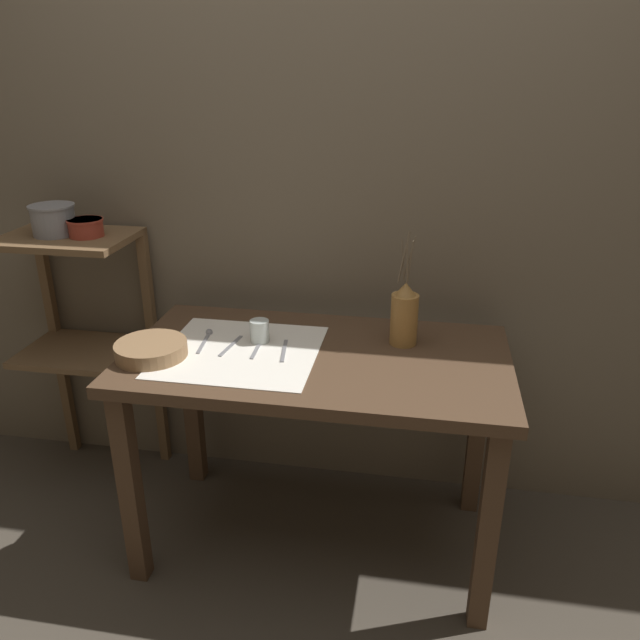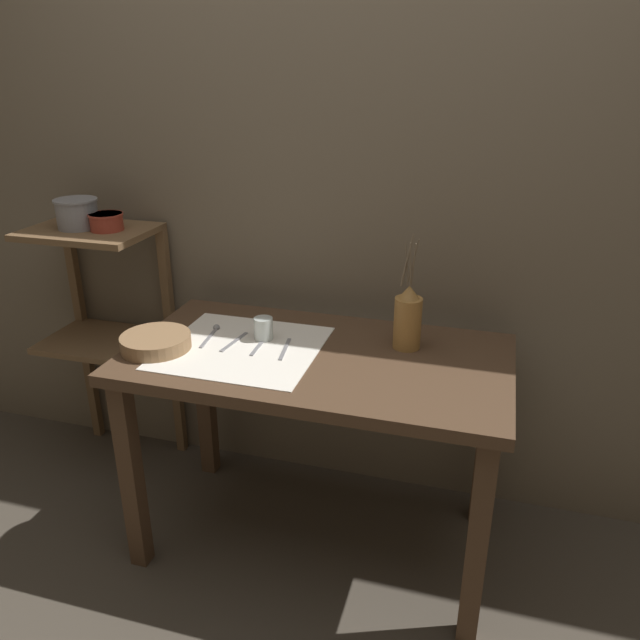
# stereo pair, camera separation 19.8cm
# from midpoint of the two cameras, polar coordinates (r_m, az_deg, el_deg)

# --- Properties ---
(ground_plane) EXTENTS (12.00, 12.00, 0.00)m
(ground_plane) POSITION_cam_midpoint_polar(r_m,az_deg,el_deg) (2.46, -2.72, -19.34)
(ground_plane) COLOR #473F35
(stone_wall_back) EXTENTS (7.00, 0.06, 2.40)m
(stone_wall_back) POSITION_cam_midpoint_polar(r_m,az_deg,el_deg) (2.31, -0.81, 11.61)
(stone_wall_back) COLOR #6B5E4C
(stone_wall_back) RESTS_ON ground_plane
(wooden_table) EXTENTS (1.25, 0.68, 0.76)m
(wooden_table) POSITION_cam_midpoint_polar(r_m,az_deg,el_deg) (2.08, -3.05, -5.87)
(wooden_table) COLOR #4C3523
(wooden_table) RESTS_ON ground_plane
(wooden_shelf_unit) EXTENTS (0.48, 0.34, 1.05)m
(wooden_shelf_unit) POSITION_cam_midpoint_polar(r_m,az_deg,el_deg) (2.64, -22.81, 0.69)
(wooden_shelf_unit) COLOR brown
(wooden_shelf_unit) RESTS_ON ground_plane
(linen_cloth) EXTENTS (0.51, 0.48, 0.00)m
(linen_cloth) POSITION_cam_midpoint_polar(r_m,az_deg,el_deg) (2.07, -10.03, -2.89)
(linen_cloth) COLOR white
(linen_cloth) RESTS_ON wooden_table
(pitcher_with_flowers) EXTENTS (0.09, 0.09, 0.39)m
(pitcher_with_flowers) POSITION_cam_midpoint_polar(r_m,az_deg,el_deg) (2.07, 5.02, 0.38)
(pitcher_with_flowers) COLOR olive
(pitcher_with_flowers) RESTS_ON wooden_table
(wooden_bowl) EXTENTS (0.23, 0.23, 0.05)m
(wooden_bowl) POSITION_cam_midpoint_polar(r_m,az_deg,el_deg) (2.10, -17.83, -2.67)
(wooden_bowl) COLOR #8E6B47
(wooden_bowl) RESTS_ON wooden_table
(glass_tumbler_near) EXTENTS (0.06, 0.06, 0.08)m
(glass_tumbler_near) POSITION_cam_midpoint_polar(r_m,az_deg,el_deg) (2.11, -8.22, -1.07)
(glass_tumbler_near) COLOR #B7C1BC
(glass_tumbler_near) RESTS_ON wooden_table
(spoon_outer) EXTENTS (0.04, 0.18, 0.02)m
(spoon_outer) POSITION_cam_midpoint_polar(r_m,az_deg,el_deg) (2.19, -12.84, -1.49)
(spoon_outer) COLOR gray
(spoon_outer) RESTS_ON wooden_table
(fork_outer) EXTENTS (0.03, 0.16, 0.00)m
(fork_outer) POSITION_cam_midpoint_polar(r_m,az_deg,el_deg) (2.11, -10.81, -2.35)
(fork_outer) COLOR gray
(fork_outer) RESTS_ON wooden_table
(spoon_inner) EXTENTS (0.02, 0.18, 0.02)m
(spoon_inner) POSITION_cam_midpoint_polar(r_m,az_deg,el_deg) (2.12, -8.09, -1.93)
(spoon_inner) COLOR gray
(spoon_inner) RESTS_ON wooden_table
(fork_inner) EXTENTS (0.04, 0.16, 0.00)m
(fork_inner) POSITION_cam_midpoint_polar(r_m,az_deg,el_deg) (2.05, -6.08, -2.87)
(fork_inner) COLOR gray
(fork_inner) RESTS_ON wooden_table
(metal_pot_large) EXTENTS (0.16, 0.16, 0.11)m
(metal_pot_large) POSITION_cam_midpoint_polar(r_m,az_deg,el_deg) (2.53, -25.33, 8.33)
(metal_pot_large) COLOR gray
(metal_pot_large) RESTS_ON wooden_shelf_unit
(metal_pot_small) EXTENTS (0.13, 0.13, 0.06)m
(metal_pot_small) POSITION_cam_midpoint_polar(r_m,az_deg,el_deg) (2.46, -22.84, 7.83)
(metal_pot_small) COLOR #9E3828
(metal_pot_small) RESTS_ON wooden_shelf_unit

